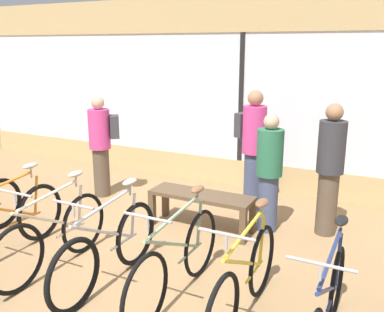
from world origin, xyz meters
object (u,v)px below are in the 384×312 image
object	(u,v)px
customer_by_window	(253,146)
customer_near_bench	(330,167)
bicycle_far_right	(327,307)
bicycle_center	(109,249)
bicycle_right	(245,280)
customer_near_rack	(101,143)
display_bench	(201,200)
customer_mid_floor	(269,171)
bicycle_center_left	(54,236)
bicycle_left	(6,225)
bicycle_center_right	(177,260)

from	to	relation	value
customer_by_window	customer_near_bench	xyz separation A→B (m)	(1.16, -0.40, -0.07)
bicycle_far_right	bicycle_center	bearing A→B (deg)	-180.00
bicycle_right	customer_near_rack	bearing A→B (deg)	147.10
bicycle_right	display_bench	world-z (taller)	bicycle_right
bicycle_center	customer_mid_floor	size ratio (longest dim) A/B	1.10
bicycle_center_left	bicycle_far_right	bearing A→B (deg)	0.53
bicycle_left	bicycle_center_left	xyz separation A→B (m)	(0.71, 0.02, 0.00)
bicycle_center_left	bicycle_center_right	xyz separation A→B (m)	(1.46, 0.11, 0.01)
bicycle_left	display_bench	world-z (taller)	bicycle_left
bicycle_far_right	customer_by_window	xyz separation A→B (m)	(-1.56, 2.67, 0.59)
customer_near_bench	bicycle_center	bearing A→B (deg)	-127.79
bicycle_center	display_bench	size ratio (longest dim) A/B	1.23
bicycle_center_right	customer_mid_floor	bearing A→B (deg)	81.39
customer_near_rack	bicycle_center_right	bearing A→B (deg)	-39.20
bicycle_center	customer_near_rack	bearing A→B (deg)	129.57
customer_near_rack	bicycle_center	bearing A→B (deg)	-50.43
bicycle_right	customer_near_rack	world-z (taller)	customer_near_rack
bicycle_left	customer_mid_floor	bearing A→B (deg)	40.01
bicycle_center_right	bicycle_far_right	xyz separation A→B (m)	(1.41, -0.08, -0.02)
bicycle_right	display_bench	size ratio (longest dim) A/B	1.22
bicycle_left	customer_near_rack	bearing A→B (deg)	98.75
bicycle_center_right	display_bench	bearing A→B (deg)	107.72
customer_near_rack	bicycle_center_left	bearing A→B (deg)	-64.13
bicycle_center_right	customer_mid_floor	xyz separation A→B (m)	(0.29, 1.94, 0.41)
bicycle_center_left	bicycle_far_right	distance (m)	2.87
bicycle_far_right	customer_by_window	distance (m)	3.15
bicycle_center_left	customer_by_window	xyz separation A→B (m)	(1.31, 2.69, 0.57)
bicycle_right	customer_near_bench	xyz separation A→B (m)	(0.31, 2.21, 0.50)
bicycle_center_left	customer_by_window	world-z (taller)	customer_by_window
bicycle_center_left	customer_near_bench	distance (m)	3.41
bicycle_center_left	bicycle_far_right	xyz separation A→B (m)	(2.87, 0.03, -0.02)
display_bench	bicycle_center	bearing A→B (deg)	-98.33
display_bench	customer_by_window	distance (m)	1.20
bicycle_far_right	customer_mid_floor	bearing A→B (deg)	118.86
customer_by_window	customer_mid_floor	distance (m)	0.80
bicycle_center_left	display_bench	distance (m)	1.95
bicycle_far_right	customer_near_rack	distance (m)	4.49
bicycle_center_right	customer_near_bench	distance (m)	2.45
bicycle_center_right	customer_mid_floor	distance (m)	2.00
bicycle_left	display_bench	size ratio (longest dim) A/B	1.26
display_bench	customer_near_rack	distance (m)	2.11
bicycle_left	bicycle_center_left	world-z (taller)	bicycle_left
bicycle_center_right	bicycle_right	distance (m)	0.70
bicycle_center	bicycle_center_right	world-z (taller)	bicycle_center_right
bicycle_left	bicycle_right	bearing A→B (deg)	2.15
bicycle_center	bicycle_center_right	size ratio (longest dim) A/B	0.96
customer_near_rack	bicycle_right	bearing A→B (deg)	-32.90
customer_near_rack	display_bench	bearing A→B (deg)	-13.10
bicycle_center	customer_by_window	world-z (taller)	customer_by_window
customer_mid_floor	bicycle_center	bearing A→B (deg)	-117.28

